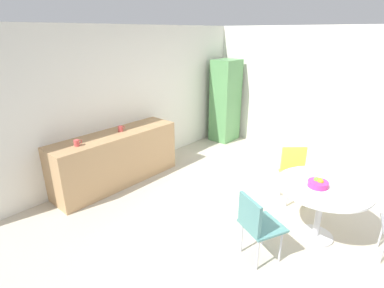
{
  "coord_description": "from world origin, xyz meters",
  "views": [
    {
      "loc": [
        -3.09,
        -1.38,
        2.5
      ],
      "look_at": [
        -0.08,
        1.27,
        0.95
      ],
      "focal_mm": 27.56,
      "sensor_mm": 36.0,
      "label": 1
    }
  ],
  "objects_px": {
    "chair_teal": "(256,221)",
    "mug_white": "(121,129)",
    "mug_green": "(77,143)",
    "locker_cabinet": "(225,101)",
    "fruit_bowl": "(318,183)",
    "chair_yellow": "(295,168)",
    "round_table": "(322,195)"
  },
  "relations": [
    {
      "from": "chair_teal",
      "to": "mug_white",
      "type": "bearing_deg",
      "value": 85.16
    },
    {
      "from": "chair_teal",
      "to": "mug_green",
      "type": "xyz_separation_m",
      "value": [
        -0.6,
        2.69,
        0.43
      ]
    },
    {
      "from": "locker_cabinet",
      "to": "mug_green",
      "type": "distance_m",
      "value": 3.72
    },
    {
      "from": "chair_teal",
      "to": "fruit_bowl",
      "type": "height_order",
      "value": "fruit_bowl"
    },
    {
      "from": "mug_green",
      "to": "chair_yellow",
      "type": "bearing_deg",
      "value": -47.88
    },
    {
      "from": "locker_cabinet",
      "to": "mug_white",
      "type": "bearing_deg",
      "value": 177.7
    },
    {
      "from": "round_table",
      "to": "mug_green",
      "type": "bearing_deg",
      "value": 115.68
    },
    {
      "from": "locker_cabinet",
      "to": "fruit_bowl",
      "type": "relative_size",
      "value": 8.04
    },
    {
      "from": "fruit_bowl",
      "to": "mug_white",
      "type": "relative_size",
      "value": 1.82
    },
    {
      "from": "locker_cabinet",
      "to": "fruit_bowl",
      "type": "height_order",
      "value": "locker_cabinet"
    },
    {
      "from": "locker_cabinet",
      "to": "chair_teal",
      "type": "distance_m",
      "value": 4.11
    },
    {
      "from": "round_table",
      "to": "mug_white",
      "type": "distance_m",
      "value": 3.25
    },
    {
      "from": "round_table",
      "to": "mug_green",
      "type": "height_order",
      "value": "mug_green"
    },
    {
      "from": "chair_yellow",
      "to": "chair_teal",
      "type": "xyz_separation_m",
      "value": [
        -1.6,
        -0.25,
        0.0
      ]
    },
    {
      "from": "chair_teal",
      "to": "fruit_bowl",
      "type": "relative_size",
      "value": 3.53
    },
    {
      "from": "round_table",
      "to": "mug_white",
      "type": "bearing_deg",
      "value": 101.56
    },
    {
      "from": "locker_cabinet",
      "to": "mug_white",
      "type": "xyz_separation_m",
      "value": [
        -2.88,
        0.12,
        0.0
      ]
    },
    {
      "from": "round_table",
      "to": "fruit_bowl",
      "type": "distance_m",
      "value": 0.2
    },
    {
      "from": "mug_white",
      "to": "fruit_bowl",
      "type": "bearing_deg",
      "value": -79.6
    },
    {
      "from": "chair_teal",
      "to": "fruit_bowl",
      "type": "distance_m",
      "value": 0.92
    },
    {
      "from": "mug_green",
      "to": "fruit_bowl",
      "type": "bearing_deg",
      "value": -65.12
    },
    {
      "from": "locker_cabinet",
      "to": "mug_green",
      "type": "bearing_deg",
      "value": 179.46
    },
    {
      "from": "fruit_bowl",
      "to": "mug_white",
      "type": "distance_m",
      "value": 3.18
    },
    {
      "from": "fruit_bowl",
      "to": "mug_green",
      "type": "bearing_deg",
      "value": 114.88
    },
    {
      "from": "chair_yellow",
      "to": "mug_white",
      "type": "relative_size",
      "value": 6.43
    },
    {
      "from": "chair_yellow",
      "to": "fruit_bowl",
      "type": "relative_size",
      "value": 3.53
    },
    {
      "from": "round_table",
      "to": "fruit_bowl",
      "type": "bearing_deg",
      "value": 147.75
    },
    {
      "from": "locker_cabinet",
      "to": "mug_white",
      "type": "relative_size",
      "value": 14.67
    },
    {
      "from": "chair_yellow",
      "to": "chair_teal",
      "type": "bearing_deg",
      "value": -171.22
    },
    {
      "from": "locker_cabinet",
      "to": "chair_yellow",
      "type": "relative_size",
      "value": 2.28
    },
    {
      "from": "round_table",
      "to": "chair_teal",
      "type": "distance_m",
      "value": 0.97
    },
    {
      "from": "round_table",
      "to": "mug_green",
      "type": "relative_size",
      "value": 8.54
    }
  ]
}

